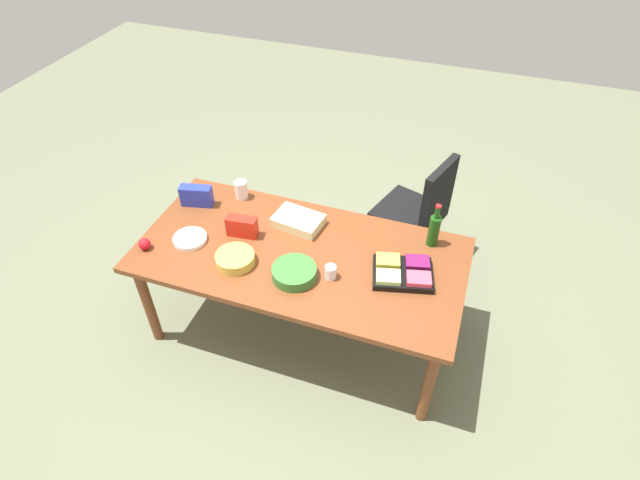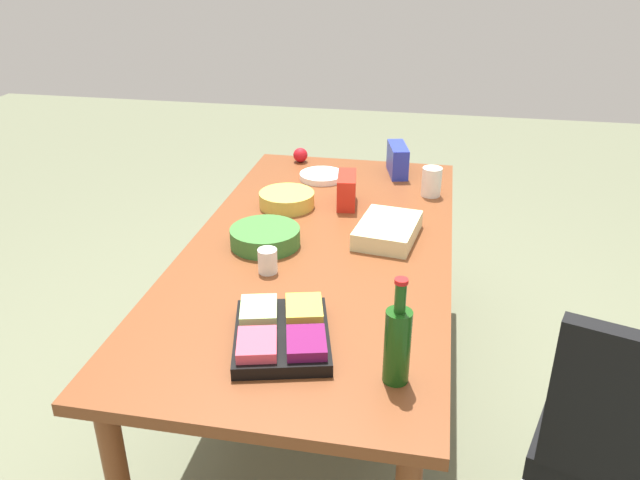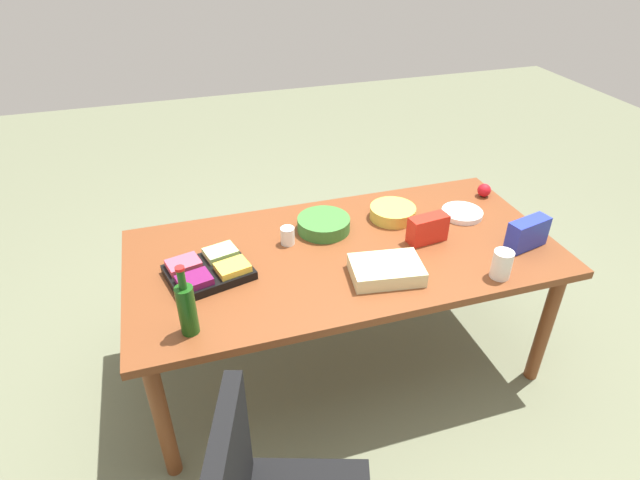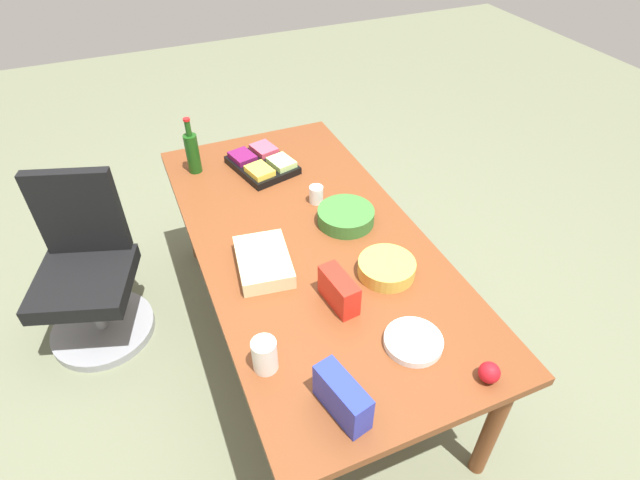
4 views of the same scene
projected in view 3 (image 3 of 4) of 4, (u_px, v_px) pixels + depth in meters
name	position (u px, v px, depth m)	size (l,w,h in m)	color
ground_plane	(341.00, 359.00, 2.98)	(10.00, 10.00, 0.00)	#666B51
conference_table	(344.00, 262.00, 2.60)	(2.09, 1.02, 0.76)	brown
chip_bag_red	(428.00, 229.00, 2.60)	(0.20, 0.08, 0.14)	red
paper_cup	(288.00, 236.00, 2.59)	(0.07, 0.07, 0.09)	white
fruit_platter	(209.00, 270.00, 2.37)	(0.42, 0.36, 0.07)	black
sheet_cake	(386.00, 270.00, 2.37)	(0.32, 0.22, 0.07)	beige
mayo_jar	(502.00, 264.00, 2.35)	(0.09, 0.09, 0.13)	white
salad_bowl	(324.00, 224.00, 2.70)	(0.27, 0.27, 0.07)	#37722F
apple_red	(484.00, 190.00, 3.01)	(0.08, 0.08, 0.08)	red
chip_bag_blue	(527.00, 233.00, 2.55)	(0.22, 0.08, 0.15)	#2434AF
chip_bowl	(393.00, 213.00, 2.80)	(0.25, 0.25, 0.07)	gold
paper_plate_stack	(462.00, 213.00, 2.84)	(0.22, 0.22, 0.03)	white
wine_bottle	(187.00, 308.00, 2.02)	(0.07, 0.07, 0.32)	#174713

